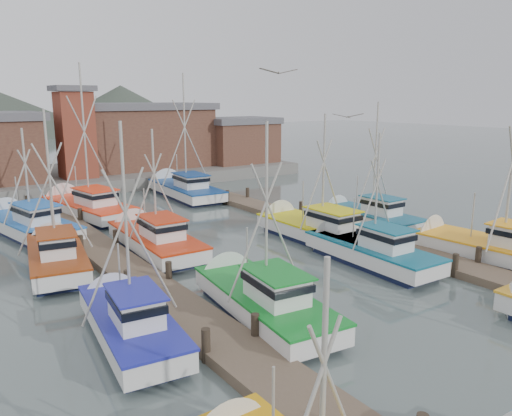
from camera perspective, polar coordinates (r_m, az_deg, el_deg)
ground at (r=23.38m, az=9.27°, el=-9.36°), size 260.00×260.00×0.00m
dock_left at (r=22.74m, az=-11.15°, el=-9.51°), size 2.30×46.00×1.50m
dock_right at (r=30.79m, az=13.35°, el=-3.75°), size 2.30×46.00×1.50m
quay at (r=55.15m, az=-18.69°, el=3.44°), size 44.00×16.00×1.20m
shed_center at (r=56.68m, az=-13.13°, el=8.16°), size 14.84×9.54×6.90m
shed_right at (r=59.22m, az=-1.98°, el=7.82°), size 8.48×6.36×5.20m
lookout_tower at (r=50.26m, az=-19.94°, el=8.22°), size 3.60×3.60×8.50m
boat_4 at (r=20.63m, az=0.22°, el=-10.21°), size 3.63×8.87×8.51m
boat_5 at (r=27.38m, az=12.30°, el=-4.72°), size 3.10×8.50×7.62m
boat_6 at (r=19.33m, az=-14.46°, el=-12.24°), size 3.40×7.97×8.47m
boat_7 at (r=29.80m, az=25.03°, el=-4.20°), size 4.05×9.71×9.98m
boat_8 at (r=29.52m, az=-11.79°, el=-3.43°), size 3.21×9.18×7.77m
boat_9 at (r=31.16m, az=6.58°, el=-2.40°), size 3.54×9.62×8.61m
boat_10 at (r=27.98m, az=-21.89°, el=-4.97°), size 3.94×8.70×8.78m
boat_11 at (r=35.06m, az=12.39°, el=-0.93°), size 3.61×8.14×9.04m
boat_12 at (r=39.53m, az=-18.99°, el=0.20°), size 4.84×10.47×11.98m
boat_13 at (r=45.12m, az=-8.38°, el=2.20°), size 4.66×10.60×11.68m
boat_14 at (r=35.43m, az=-24.77°, el=-1.67°), size 4.75×10.02×7.71m
gull_near at (r=18.05m, az=2.61°, el=15.27°), size 1.55×0.64×0.24m
gull_far at (r=21.80m, az=10.49°, el=10.27°), size 1.48×0.65×0.24m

